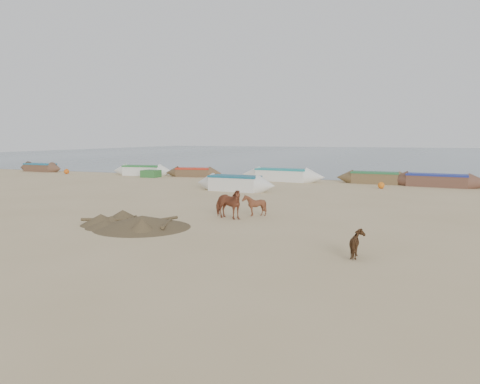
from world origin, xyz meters
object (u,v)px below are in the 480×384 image
near_canoe (235,183)px  calf_front (254,205)px  cow_adult (228,204)px  calf_right (359,244)px

near_canoe → calf_front: bearing=-59.4°
cow_adult → near_canoe: 10.16m
calf_front → near_canoe: size_ratio=0.17×
calf_front → calf_right: calf_front is taller
cow_adult → near_canoe: (-3.52, 9.53, -0.15)m
cow_adult → near_canoe: cow_adult is taller
near_canoe → cow_adult: bearing=-66.2°
cow_adult → calf_right: cow_adult is taller
cow_adult → calf_right: size_ratio=1.93×
calf_front → near_canoe: (-4.34, 8.49, 0.01)m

